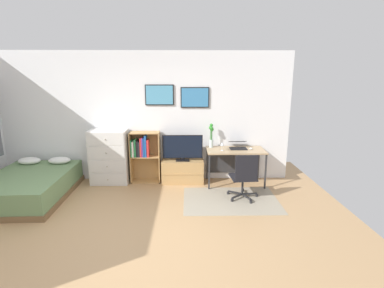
{
  "coord_description": "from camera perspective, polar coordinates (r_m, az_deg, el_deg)",
  "views": [
    {
      "loc": [
        0.9,
        -3.54,
        2.17
      ],
      "look_at": [
        0.98,
        1.5,
        0.99
      ],
      "focal_mm": 26.58,
      "sensor_mm": 36.0,
      "label": 1
    }
  ],
  "objects": [
    {
      "name": "bookshelf",
      "position": [
        6.03,
        -9.8,
        -1.67
      ],
      "size": [
        0.61,
        0.3,
        1.07
      ],
      "color": "tan",
      "rests_on": "ground_plane"
    },
    {
      "name": "wine_glass",
      "position": [
        5.69,
        6.07,
        -0.01
      ],
      "size": [
        0.07,
        0.07,
        0.18
      ],
      "color": "silver",
      "rests_on": "desk"
    },
    {
      "name": "area_rug",
      "position": [
        5.3,
        7.76,
        -11.05
      ],
      "size": [
        1.7,
        1.2,
        0.01
      ],
      "primitive_type": "cube",
      "color": "#9E937F",
      "rests_on": "ground_plane"
    },
    {
      "name": "dresser",
      "position": [
        6.13,
        -16.23,
        -2.5
      ],
      "size": [
        0.76,
        0.46,
        1.13
      ],
      "color": "silver",
      "rests_on": "ground_plane"
    },
    {
      "name": "office_chair",
      "position": [
        5.2,
        10.46,
        -6.24
      ],
      "size": [
        0.57,
        0.58,
        0.86
      ],
      "rotation": [
        0.0,
        0.0,
        0.08
      ],
      "color": "#232326",
      "rests_on": "ground_plane"
    },
    {
      "name": "desk",
      "position": [
        5.96,
        8.58,
        -2.11
      ],
      "size": [
        1.17,
        0.64,
        0.74
      ],
      "color": "tan",
      "rests_on": "ground_plane"
    },
    {
      "name": "bamboo_vase",
      "position": [
        5.93,
        3.87,
        1.72
      ],
      "size": [
        0.1,
        0.09,
        0.5
      ],
      "color": "silver",
      "rests_on": "desk"
    },
    {
      "name": "computer_mouse",
      "position": [
        5.91,
        11.75,
        -0.91
      ],
      "size": [
        0.06,
        0.1,
        0.03
      ],
      "primitive_type": "ellipsoid",
      "color": "silver",
      "rests_on": "desk"
    },
    {
      "name": "laptop",
      "position": [
        5.95,
        9.16,
        -0.25
      ],
      "size": [
        0.35,
        0.38,
        0.15
      ],
      "rotation": [
        0.0,
        0.0,
        0.01
      ],
      "color": "black",
      "rests_on": "desk"
    },
    {
      "name": "wall_back_with_posters",
      "position": [
        6.09,
        -9.33,
        5.36
      ],
      "size": [
        6.12,
        0.09,
        2.7
      ],
      "color": "white",
      "rests_on": "ground_plane"
    },
    {
      "name": "tv_stand",
      "position": [
        6.03,
        -1.87,
        -5.48
      ],
      "size": [
        0.87,
        0.41,
        0.48
      ],
      "color": "tan",
      "rests_on": "ground_plane"
    },
    {
      "name": "television",
      "position": [
        5.86,
        -1.91,
        -0.82
      ],
      "size": [
        0.83,
        0.16,
        0.54
      ],
      "color": "black",
      "rests_on": "tv_stand"
    },
    {
      "name": "bed",
      "position": [
        6.07,
        -29.86,
        -7.26
      ],
      "size": [
        1.44,
        1.96,
        0.58
      ],
      "rotation": [
        0.0,
        0.0,
        0.03
      ],
      "color": "brown",
      "rests_on": "ground_plane"
    },
    {
      "name": "ground_plane",
      "position": [
        4.25,
        -13.67,
        -17.91
      ],
      "size": [
        7.2,
        7.2,
        0.0
      ],
      "primitive_type": "plane",
      "color": "tan"
    }
  ]
}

